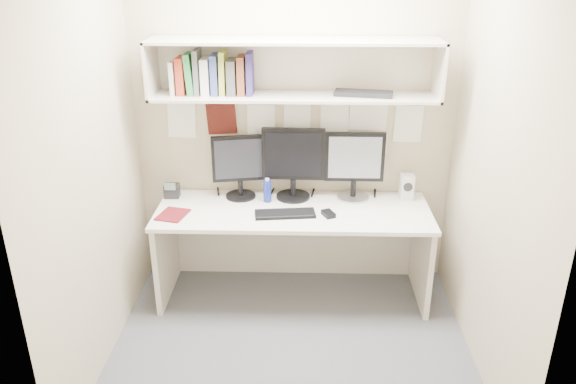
{
  "coord_description": "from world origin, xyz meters",
  "views": [
    {
      "loc": [
        0.07,
        -3.08,
        2.45
      ],
      "look_at": [
        -0.03,
        0.35,
        0.99
      ],
      "focal_mm": 35.0,
      "sensor_mm": 36.0,
      "label": 1
    }
  ],
  "objects_px": {
    "monitor_right": "(354,164)",
    "desk_phone": "(172,191)",
    "monitor_center": "(293,161)",
    "keyboard": "(285,214)",
    "desk": "(293,252)",
    "speaker": "(407,187)",
    "maroon_notebook": "(173,215)",
    "monitor_left": "(240,164)"
  },
  "relations": [
    {
      "from": "monitor_left",
      "to": "maroon_notebook",
      "type": "bearing_deg",
      "value": -152.36
    },
    {
      "from": "desk_phone",
      "to": "maroon_notebook",
      "type": "bearing_deg",
      "value": -78.39
    },
    {
      "from": "desk",
      "to": "desk_phone",
      "type": "relative_size",
      "value": 14.81
    },
    {
      "from": "monitor_center",
      "to": "keyboard",
      "type": "xyz_separation_m",
      "value": [
        -0.05,
        -0.33,
        -0.28
      ]
    },
    {
      "from": "monitor_right",
      "to": "desk_phone",
      "type": "height_order",
      "value": "monitor_right"
    },
    {
      "from": "monitor_left",
      "to": "maroon_notebook",
      "type": "relative_size",
      "value": 2.16
    },
    {
      "from": "keyboard",
      "to": "speaker",
      "type": "relative_size",
      "value": 2.19
    },
    {
      "from": "monitor_right",
      "to": "keyboard",
      "type": "relative_size",
      "value": 1.21
    },
    {
      "from": "monitor_left",
      "to": "monitor_center",
      "type": "xyz_separation_m",
      "value": [
        0.4,
        -0.0,
        0.03
      ]
    },
    {
      "from": "monitor_left",
      "to": "desk_phone",
      "type": "xyz_separation_m",
      "value": [
        -0.52,
        -0.03,
        -0.21
      ]
    },
    {
      "from": "desk",
      "to": "maroon_notebook",
      "type": "bearing_deg",
      "value": -170.93
    },
    {
      "from": "monitor_center",
      "to": "desk_phone",
      "type": "distance_m",
      "value": 0.96
    },
    {
      "from": "monitor_right",
      "to": "maroon_notebook",
      "type": "distance_m",
      "value": 1.38
    },
    {
      "from": "maroon_notebook",
      "to": "speaker",
      "type": "bearing_deg",
      "value": 25.18
    },
    {
      "from": "maroon_notebook",
      "to": "monitor_center",
      "type": "bearing_deg",
      "value": 36.45
    },
    {
      "from": "desk",
      "to": "monitor_left",
      "type": "relative_size",
      "value": 4.11
    },
    {
      "from": "monitor_right",
      "to": "desk_phone",
      "type": "relative_size",
      "value": 3.83
    },
    {
      "from": "monitor_center",
      "to": "desk",
      "type": "bearing_deg",
      "value": -86.44
    },
    {
      "from": "monitor_left",
      "to": "desk_phone",
      "type": "relative_size",
      "value": 3.6
    },
    {
      "from": "keyboard",
      "to": "desk_phone",
      "type": "bearing_deg",
      "value": 154.47
    },
    {
      "from": "keyboard",
      "to": "maroon_notebook",
      "type": "distance_m",
      "value": 0.8
    },
    {
      "from": "maroon_notebook",
      "to": "desk_phone",
      "type": "xyz_separation_m",
      "value": [
        -0.08,
        0.33,
        0.05
      ]
    },
    {
      "from": "desk",
      "to": "maroon_notebook",
      "type": "relative_size",
      "value": 8.88
    },
    {
      "from": "monitor_right",
      "to": "keyboard",
      "type": "xyz_separation_m",
      "value": [
        -0.51,
        -0.33,
        -0.27
      ]
    },
    {
      "from": "monitor_right",
      "to": "maroon_notebook",
      "type": "height_order",
      "value": "monitor_right"
    },
    {
      "from": "monitor_right",
      "to": "monitor_center",
      "type": "bearing_deg",
      "value": -179.97
    },
    {
      "from": "desk_phone",
      "to": "speaker",
      "type": "bearing_deg",
      "value": -0.77
    },
    {
      "from": "maroon_notebook",
      "to": "keyboard",
      "type": "bearing_deg",
      "value": 15.76
    },
    {
      "from": "monitor_left",
      "to": "desk_phone",
      "type": "distance_m",
      "value": 0.57
    },
    {
      "from": "monitor_center",
      "to": "desk_phone",
      "type": "bearing_deg",
      "value": -176.22
    },
    {
      "from": "desk_phone",
      "to": "desk",
      "type": "bearing_deg",
      "value": -12.91
    },
    {
      "from": "monitor_left",
      "to": "keyboard",
      "type": "height_order",
      "value": "monitor_left"
    },
    {
      "from": "desk",
      "to": "monitor_right",
      "type": "relative_size",
      "value": 3.87
    },
    {
      "from": "desk",
      "to": "monitor_left",
      "type": "height_order",
      "value": "monitor_left"
    },
    {
      "from": "monitor_center",
      "to": "keyboard",
      "type": "height_order",
      "value": "monitor_center"
    },
    {
      "from": "speaker",
      "to": "desk_phone",
      "type": "relative_size",
      "value": 1.45
    },
    {
      "from": "monitor_right",
      "to": "desk",
      "type": "bearing_deg",
      "value": -154.08
    },
    {
      "from": "monitor_center",
      "to": "desk_phone",
      "type": "relative_size",
      "value": 4.05
    },
    {
      "from": "maroon_notebook",
      "to": "desk_phone",
      "type": "bearing_deg",
      "value": 116.69
    },
    {
      "from": "monitor_left",
      "to": "monitor_right",
      "type": "height_order",
      "value": "monitor_right"
    },
    {
      "from": "speaker",
      "to": "desk_phone",
      "type": "xyz_separation_m",
      "value": [
        -1.79,
        -0.02,
        -0.04
      ]
    },
    {
      "from": "speaker",
      "to": "maroon_notebook",
      "type": "xyz_separation_m",
      "value": [
        -1.71,
        -0.35,
        -0.09
      ]
    }
  ]
}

